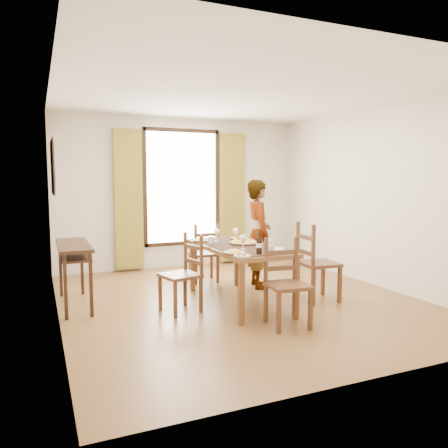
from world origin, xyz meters
name	(u,v)px	position (x,y,z in m)	size (l,w,h in m)	color
ground	(239,300)	(0.00, 0.00, 0.00)	(5.00, 5.00, 0.00)	brown
room_shell	(235,184)	(0.00, 0.13, 1.54)	(4.60, 5.10, 2.74)	beige
console_table	(74,253)	(-2.03, 0.60, 0.68)	(0.38, 1.20, 0.80)	black
dining_table	(239,251)	(-0.05, -0.08, 0.69)	(0.82, 1.76, 0.76)	brown
chair_west	(183,276)	(-0.84, -0.16, 0.44)	(0.51, 0.51, 0.95)	#4F361A
chair_north	(204,255)	(-0.06, 1.17, 0.43)	(0.45, 0.45, 0.93)	#4F361A
chair_south	(287,286)	(0.05, -1.10, 0.45)	(0.47, 0.47, 0.96)	#4F361A
chair_east	(316,265)	(0.93, -0.41, 0.48)	(0.49, 0.49, 1.04)	#4F361A
man	(258,234)	(0.57, 0.56, 0.80)	(0.49, 0.65, 1.60)	#9A9EA2
plate_sw	(234,251)	(-0.36, -0.63, 0.78)	(0.27, 0.27, 0.05)	silver
plate_se	(275,248)	(0.19, -0.60, 0.78)	(0.27, 0.27, 0.05)	silver
plate_nw	(203,239)	(-0.35, 0.45, 0.78)	(0.27, 0.27, 0.05)	silver
plate_ne	(239,237)	(0.20, 0.44, 0.78)	(0.27, 0.27, 0.05)	silver
pasta_platter	(244,240)	(0.05, -0.01, 0.81)	(0.40, 0.40, 0.10)	orange
caprese_plate	(242,255)	(-0.36, -0.83, 0.78)	(0.20, 0.20, 0.04)	silver
wine_glass_a	(243,242)	(-0.15, -0.41, 0.85)	(0.08, 0.08, 0.18)	white
wine_glass_b	(236,234)	(0.07, 0.28, 0.85)	(0.08, 0.08, 0.18)	white
wine_glass_c	(217,235)	(-0.18, 0.33, 0.85)	(0.08, 0.08, 0.18)	white
tumbler_a	(271,243)	(0.26, -0.37, 0.81)	(0.07, 0.07, 0.10)	silver
tumbler_b	(210,240)	(-0.34, 0.19, 0.81)	(0.07, 0.07, 0.10)	silver
tumbler_c	(271,250)	(0.01, -0.82, 0.81)	(0.07, 0.07, 0.10)	silver
wine_bottle	(259,243)	(-0.11, -0.76, 0.88)	(0.07, 0.07, 0.25)	black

